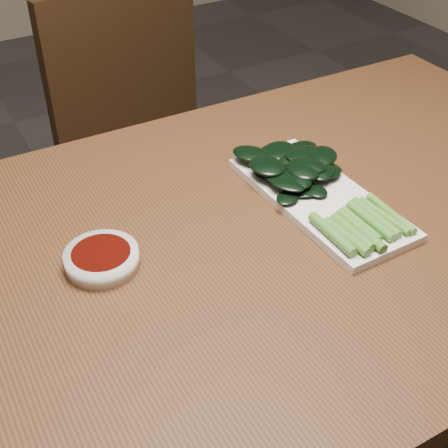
# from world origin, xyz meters

# --- Properties ---
(table) EXTENTS (1.40, 0.80, 0.75)m
(table) POSITION_xyz_m (0.00, 0.00, 0.68)
(table) COLOR #482914
(table) RESTS_ON ground
(chair_far) EXTENTS (0.57, 0.57, 0.89)m
(chair_far) POSITION_xyz_m (0.17, 0.72, 0.49)
(chair_far) COLOR black
(chair_far) RESTS_ON ground
(sauce_bowl) EXTENTS (0.11, 0.11, 0.03)m
(sauce_bowl) POSITION_xyz_m (-0.22, 0.04, 0.76)
(sauce_bowl) COLOR silver
(sauce_bowl) RESTS_ON table
(serving_plate) EXTENTS (0.15, 0.34, 0.01)m
(serving_plate) POSITION_xyz_m (0.14, 0.01, 0.76)
(serving_plate) COLOR silver
(serving_plate) RESTS_ON table
(gai_lan) EXTENTS (0.18, 0.34, 0.03)m
(gai_lan) POSITION_xyz_m (0.14, 0.05, 0.78)
(gai_lan) COLOR #4A882F
(gai_lan) RESTS_ON serving_plate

